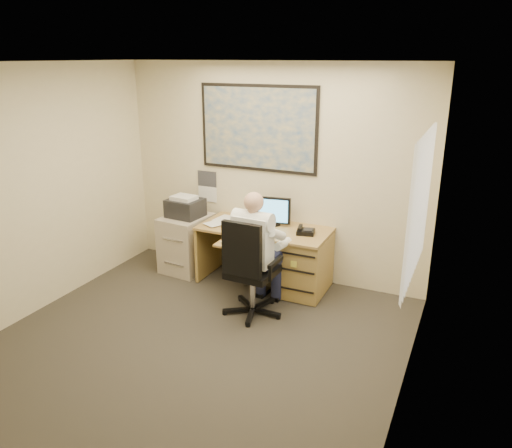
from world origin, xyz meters
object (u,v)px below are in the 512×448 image
at_px(office_chair, 251,288).
at_px(person, 254,254).
at_px(filing_cabinet, 187,238).
at_px(desk, 290,255).

height_order(office_chair, person, person).
height_order(filing_cabinet, person, person).
xyz_separation_m(desk, office_chair, (-0.14, -0.82, -0.11)).
bearing_deg(office_chair, filing_cabinet, 151.49).
relative_size(desk, person, 1.15).
distance_m(desk, person, 0.80).
height_order(desk, office_chair, office_chair).
bearing_deg(filing_cabinet, desk, 6.32).
distance_m(filing_cabinet, person, 1.51).
height_order(desk, person, person).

